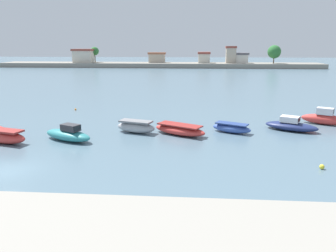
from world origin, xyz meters
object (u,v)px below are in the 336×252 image
at_px(moored_boat_4, 136,127).
at_px(moored_boat_6, 232,128).
at_px(moored_boat_7, 291,125).
at_px(mooring_buoy_0, 76,109).
at_px(moored_boat_2, 4,137).
at_px(moored_boat_8, 325,118).
at_px(moored_boat_5, 180,130).
at_px(moored_boat_3, 68,134).
at_px(mooring_buoy_1, 322,167).

relative_size(moored_boat_4, moored_boat_6, 1.04).
distance_m(moored_boat_6, moored_boat_7, 6.22).
distance_m(moored_boat_4, mooring_buoy_0, 14.63).
distance_m(moored_boat_2, moored_boat_8, 32.21).
bearing_deg(moored_boat_6, moored_boat_8, 48.34).
bearing_deg(moored_boat_6, moored_boat_5, -140.32).
xyz_separation_m(moored_boat_8, mooring_buoy_0, (-29.69, 5.76, -0.56)).
xyz_separation_m(moored_boat_3, mooring_buoy_1, (20.30, -5.69, -0.38)).
height_order(moored_boat_8, mooring_buoy_0, moored_boat_8).
height_order(moored_boat_7, mooring_buoy_1, moored_boat_7).
height_order(moored_boat_3, mooring_buoy_1, moored_boat_3).
xyz_separation_m(moored_boat_2, mooring_buoy_1, (25.63, -4.44, -0.42)).
bearing_deg(mooring_buoy_1, moored_boat_5, 140.76).
distance_m(moored_boat_7, mooring_buoy_0, 26.82).
height_order(moored_boat_6, moored_boat_8, moored_boat_8).
relative_size(moored_boat_2, mooring_buoy_1, 13.70).
distance_m(moored_boat_3, moored_boat_8, 26.75).
bearing_deg(moored_boat_6, moored_boat_2, -139.55).
relative_size(moored_boat_5, moored_boat_8, 1.14).
bearing_deg(moored_boat_3, moored_boat_7, 39.99).
distance_m(moored_boat_2, moored_boat_3, 5.47).
xyz_separation_m(moored_boat_5, mooring_buoy_1, (10.32, -8.43, -0.32)).
height_order(moored_boat_4, moored_boat_8, moored_boat_8).
xyz_separation_m(moored_boat_4, mooring_buoy_0, (-9.88, 10.77, -0.46)).
bearing_deg(moored_boat_5, moored_boat_7, 40.94).
xyz_separation_m(moored_boat_4, moored_boat_6, (9.40, 0.75, -0.13)).
relative_size(moored_boat_4, mooring_buoy_1, 12.31).
height_order(moored_boat_2, moored_boat_3, moored_boat_3).
height_order(moored_boat_5, mooring_buoy_0, moored_boat_5).
bearing_deg(moored_boat_5, moored_boat_3, -136.53).
distance_m(moored_boat_5, moored_boat_6, 5.21).
distance_m(moored_boat_2, mooring_buoy_1, 26.01).
bearing_deg(mooring_buoy_0, mooring_buoy_1, -38.73).
distance_m(moored_boat_3, moored_boat_5, 10.35).
height_order(moored_boat_2, moored_boat_5, moored_boat_2).
height_order(moored_boat_4, moored_boat_6, moored_boat_4).
relative_size(moored_boat_3, mooring_buoy_0, 21.52).
bearing_deg(moored_boat_3, moored_boat_8, 43.87).
relative_size(moored_boat_2, moored_boat_4, 1.11).
xyz_separation_m(moored_boat_5, mooring_buoy_0, (-14.21, 11.25, -0.37)).
distance_m(moored_boat_8, mooring_buoy_0, 30.25).
relative_size(moored_boat_3, moored_boat_4, 1.27).
bearing_deg(moored_boat_3, moored_boat_4, 55.59).
distance_m(moored_boat_6, mooring_buoy_1, 10.99).
relative_size(moored_boat_3, moored_boat_8, 1.10).
xyz_separation_m(moored_boat_2, moored_boat_3, (5.32, 1.25, -0.03)).
relative_size(moored_boat_2, moored_boat_3, 0.87).
xyz_separation_m(moored_boat_4, moored_boat_5, (4.33, -0.47, -0.09)).
bearing_deg(moored_boat_2, moored_boat_5, 30.40).
bearing_deg(mooring_buoy_0, moored_boat_2, -94.10).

